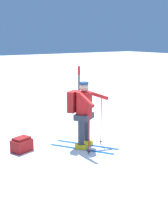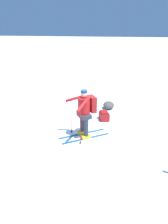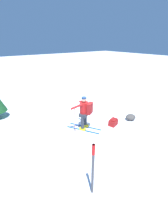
% 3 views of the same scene
% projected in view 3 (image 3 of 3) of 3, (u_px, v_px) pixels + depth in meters
% --- Properties ---
extents(ground_plane, '(80.00, 80.00, 0.00)m').
position_uv_depth(ground_plane, '(88.00, 127.00, 7.54)').
color(ground_plane, white).
extents(skier, '(1.30, 1.69, 1.65)m').
position_uv_depth(skier, '(85.00, 111.00, 7.00)').
color(skier, '#144C9E').
rests_on(skier, ground_plane).
extents(dropped_backpack, '(0.54, 0.45, 0.35)m').
position_uv_depth(dropped_backpack, '(113.00, 122.00, 7.65)').
color(dropped_backpack, maroon).
rests_on(dropped_backpack, ground_plane).
extents(trail_marker, '(0.08, 0.08, 1.71)m').
position_uv_depth(trail_marker, '(93.00, 167.00, 3.91)').
color(trail_marker, '#4C4C51').
rests_on(trail_marker, ground_plane).
extents(rock_boulder, '(0.56, 0.48, 0.31)m').
position_uv_depth(rock_boulder, '(131.00, 117.00, 8.17)').
color(rock_boulder, '#474442').
rests_on(rock_boulder, ground_plane).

